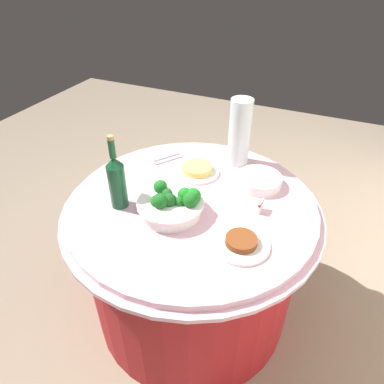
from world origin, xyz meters
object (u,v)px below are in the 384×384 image
object	(u,v)px
broccoli_bowl	(172,204)
food_plate_noodles	(197,170)
serving_tongs	(167,159)
label_placard_front	(261,206)
food_plate_stir_fry	(241,243)
wine_bottle	(117,181)
decorative_fruit_vase	(239,135)
plate_stack	(259,181)

from	to	relation	value
broccoli_bowl	food_plate_noodles	xyz separation A→B (m)	(-0.33, -0.03, -0.03)
serving_tongs	food_plate_noodles	distance (m)	0.21
food_plate_noodles	label_placard_front	world-z (taller)	label_placard_front
food_plate_stir_fry	label_placard_front	xyz separation A→B (m)	(-0.23, 0.01, 0.02)
wine_bottle	label_placard_front	distance (m)	0.62
decorative_fruit_vase	food_plate_noodles	distance (m)	0.27
food_plate_noodles	food_plate_stir_fry	world-z (taller)	food_plate_noodles
food_plate_noodles	label_placard_front	bearing A→B (deg)	65.45
food_plate_stir_fry	broccoli_bowl	bearing A→B (deg)	-101.57
plate_stack	food_plate_noodles	world-z (taller)	plate_stack
label_placard_front	serving_tongs	bearing A→B (deg)	-111.10
decorative_fruit_vase	food_plate_noodles	size ratio (longest dim) A/B	1.55
decorative_fruit_vase	label_placard_front	distance (m)	0.43
broccoli_bowl	decorative_fruit_vase	xyz separation A→B (m)	(-0.51, 0.12, 0.10)
wine_bottle	label_placard_front	bearing A→B (deg)	109.87
plate_stack	food_plate_noodles	bearing A→B (deg)	-85.83
wine_bottle	food_plate_noodles	world-z (taller)	wine_bottle
plate_stack	label_placard_front	distance (m)	0.20
serving_tongs	label_placard_front	size ratio (longest dim) A/B	2.86
decorative_fruit_vase	food_plate_noodles	xyz separation A→B (m)	(0.18, -0.15, -0.14)
broccoli_bowl	food_plate_stir_fry	distance (m)	0.33
broccoli_bowl	wine_bottle	bearing A→B (deg)	-79.46
food_plate_stir_fry	decorative_fruit_vase	bearing A→B (deg)	-160.53
broccoli_bowl	wine_bottle	world-z (taller)	wine_bottle
food_plate_stir_fry	label_placard_front	size ratio (longest dim) A/B	4.00
decorative_fruit_vase	food_plate_noodles	world-z (taller)	decorative_fruit_vase
wine_bottle	food_plate_noodles	size ratio (longest dim) A/B	1.53
plate_stack	decorative_fruit_vase	distance (m)	0.26
wine_bottle	decorative_fruit_vase	distance (m)	0.66
plate_stack	food_plate_stir_fry	world-z (taller)	plate_stack
food_plate_noodles	label_placard_front	distance (m)	0.40
broccoli_bowl	food_plate_stir_fry	bearing A→B (deg)	78.43
plate_stack	food_plate_stir_fry	xyz separation A→B (m)	(0.42, 0.05, -0.01)
plate_stack	serving_tongs	bearing A→B (deg)	-93.20
decorative_fruit_vase	food_plate_stir_fry	xyz separation A→B (m)	(0.58, 0.20, -0.14)
decorative_fruit_vase	wine_bottle	bearing A→B (deg)	-32.46
decorative_fruit_vase	label_placard_front	world-z (taller)	decorative_fruit_vase
serving_tongs	label_placard_front	world-z (taller)	label_placard_front
wine_bottle	serving_tongs	xyz separation A→B (m)	(-0.42, 0.01, -0.12)
broccoli_bowl	label_placard_front	size ratio (longest dim) A/B	5.09
food_plate_stir_fry	wine_bottle	bearing A→B (deg)	-92.40
food_plate_noodles	food_plate_stir_fry	distance (m)	0.53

